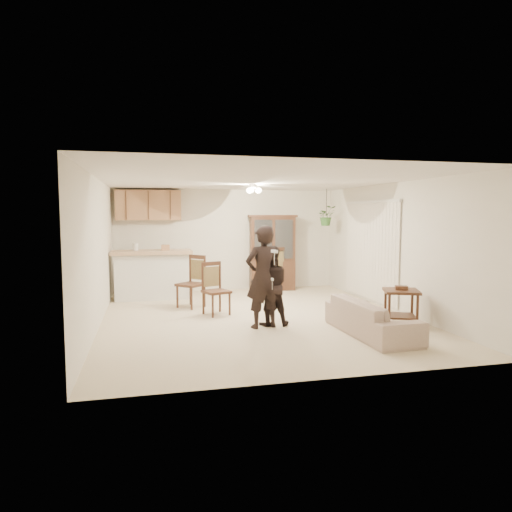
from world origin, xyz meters
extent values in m
plane|color=beige|center=(0.00, 0.00, 0.00)|extent=(6.50, 6.50, 0.00)
cube|color=silver|center=(0.00, 0.00, 2.50)|extent=(5.50, 6.50, 0.02)
cube|color=silver|center=(0.00, 3.25, 1.25)|extent=(5.50, 0.02, 2.50)
cube|color=silver|center=(0.00, -3.25, 1.25)|extent=(5.50, 0.02, 2.50)
cube|color=silver|center=(-2.75, 0.00, 1.25)|extent=(0.02, 6.50, 2.50)
cube|color=silver|center=(2.75, 0.00, 1.25)|extent=(0.02, 6.50, 2.50)
cube|color=silver|center=(-1.85, 2.35, 0.50)|extent=(1.60, 0.55, 1.00)
cube|color=tan|center=(-1.85, 2.35, 1.05)|extent=(1.75, 0.70, 0.08)
cube|color=#966541|center=(-1.90, 3.07, 2.10)|extent=(1.50, 0.34, 0.70)
imported|color=#235120|center=(2.30, 2.40, 1.85)|extent=(0.43, 0.37, 0.48)
cylinder|color=black|center=(2.30, 2.40, 2.17)|extent=(0.01, 0.01, 0.65)
imported|color=#BFB29D|center=(1.47, -1.58, 0.37)|extent=(0.80, 1.90, 0.73)
imported|color=black|center=(-0.08, -0.75, 0.90)|extent=(0.73, 0.56, 1.80)
imported|color=black|center=(0.08, -0.61, 0.68)|extent=(0.72, 0.60, 1.35)
cube|color=#372014|center=(1.09, 2.94, 0.37)|extent=(1.13, 0.54, 0.73)
cube|color=#372014|center=(1.09, 2.94, 1.28)|extent=(1.13, 0.49, 1.10)
cube|color=silver|center=(1.09, 2.94, 1.28)|extent=(0.95, 0.11, 0.96)
cube|color=#372014|center=(1.09, 2.94, 1.84)|extent=(1.23, 0.57, 0.05)
cube|color=#372014|center=(2.23, -1.17, 0.60)|extent=(0.73, 0.73, 0.04)
cube|color=#372014|center=(2.23, -1.17, 0.17)|extent=(0.61, 0.61, 0.03)
cube|color=#372014|center=(2.23, -1.17, 0.65)|extent=(0.24, 0.20, 0.07)
cube|color=#372014|center=(-0.69, 0.41, 0.44)|extent=(0.57, 0.57, 0.05)
cube|color=#957C4A|center=(-0.69, 0.41, 0.70)|extent=(0.32, 0.15, 0.38)
cube|color=#372014|center=(-0.69, 0.41, 0.95)|extent=(0.39, 0.18, 0.08)
cube|color=#372014|center=(-1.10, 1.20, 0.47)|extent=(0.66, 0.66, 0.05)
cube|color=#957C4A|center=(-1.10, 1.20, 0.75)|extent=(0.26, 0.28, 0.41)
cube|color=#372014|center=(-1.10, 1.20, 1.02)|extent=(0.32, 0.35, 0.08)
cube|color=#372014|center=(1.18, 2.88, 0.48)|extent=(0.65, 0.65, 0.05)
cube|color=#957C4A|center=(1.18, 2.88, 0.77)|extent=(0.33, 0.20, 0.42)
cube|color=#372014|center=(1.18, 2.88, 1.04)|extent=(0.41, 0.24, 0.08)
cube|color=white|center=(0.00, -1.14, 1.31)|extent=(0.08, 0.15, 0.05)
cube|color=white|center=(0.03, -0.92, 0.83)|extent=(0.05, 0.12, 0.04)
camera|label=1|loc=(-1.92, -8.01, 1.89)|focal=32.00mm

